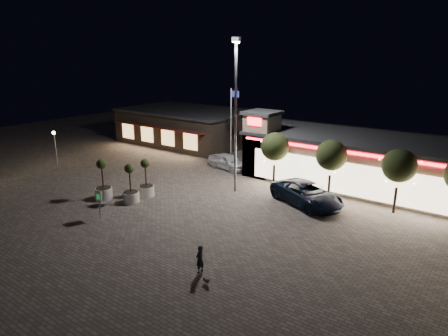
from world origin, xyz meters
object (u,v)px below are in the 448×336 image
Objects in this scene: pedestrian at (200,259)px; pickup_truck at (307,194)px; planter_mid at (103,187)px; white_sedan at (228,162)px; planter_left at (146,185)px; valet_sign at (99,199)px.

pickup_truck is at bearing 178.95° from pedestrian.
pickup_truck is at bearing 31.87° from planter_mid.
planter_left reaches higher than white_sedan.
planter_left is 0.96× the size of planter_mid.
planter_mid reaches higher than pedestrian.
valet_sign is (3.08, -2.68, 0.44)m from planter_mid.
planter_left is (-11.02, 6.47, 0.20)m from pedestrian.
white_sedan is 1.46× the size of planter_left.
planter_mid is (-13.29, 4.03, 0.24)m from pedestrian.
planter_mid reaches higher than pickup_truck.
white_sedan is 2.20× the size of valet_sign.
white_sedan reaches higher than pedestrian.
planter_mid is at bearing 145.92° from pickup_truck.
planter_mid reaches higher than planter_left.
pickup_truck is 15.93m from planter_mid.
pickup_truck is 2.00× the size of planter_left.
planter_mid is (-3.00, -12.75, 0.23)m from white_sedan.
pedestrian is at bearing -7.50° from valet_sign.
white_sedan is 1.39× the size of planter_mid.
planter_left reaches higher than valet_sign.
pickup_truck is 1.91× the size of planter_mid.
planter_mid is at bearing -132.89° from planter_left.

